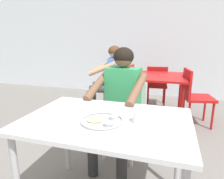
% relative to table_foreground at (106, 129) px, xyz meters
% --- Properties ---
extents(back_wall, '(12.00, 0.12, 3.40)m').
position_rel_table_foreground_xyz_m(back_wall, '(0.09, 3.48, 1.03)').
color(back_wall, silver).
rests_on(back_wall, ground).
extents(table_foreground, '(1.17, 0.79, 0.75)m').
position_rel_table_foreground_xyz_m(table_foreground, '(0.00, 0.00, 0.00)').
color(table_foreground, silver).
rests_on(table_foreground, ground).
extents(thali_tray, '(0.29, 0.29, 0.03)m').
position_rel_table_foreground_xyz_m(thali_tray, '(-0.01, -0.07, 0.09)').
color(thali_tray, '#B7BABF').
rests_on(thali_tray, table_foreground).
extents(drinking_cup, '(0.08, 0.08, 0.09)m').
position_rel_table_foreground_xyz_m(drinking_cup, '(0.23, -0.00, 0.12)').
color(drinking_cup, white).
rests_on(drinking_cup, table_foreground).
extents(chair_foreground, '(0.46, 0.47, 0.83)m').
position_rel_table_foreground_xyz_m(chair_foreground, '(-0.04, 0.83, -0.19)').
color(chair_foreground, silver).
rests_on(chair_foreground, ground).
extents(diner_foreground, '(0.54, 0.59, 1.22)m').
position_rel_table_foreground_xyz_m(diner_foreground, '(-0.06, 0.61, 0.05)').
color(diner_foreground, '#2A2A2A').
rests_on(diner_foreground, ground).
extents(table_background_red, '(0.90, 0.87, 0.74)m').
position_rel_table_foreground_xyz_m(table_background_red, '(0.20, 1.95, -0.02)').
color(table_background_red, '#B71414').
rests_on(table_background_red, ground).
extents(chair_red_left, '(0.48, 0.49, 0.87)m').
position_rel_table_foreground_xyz_m(chair_red_left, '(-0.36, 1.96, -0.16)').
color(chair_red_left, '#B61513').
rests_on(chair_red_left, ground).
extents(chair_red_right, '(0.49, 0.48, 0.86)m').
position_rel_table_foreground_xyz_m(chair_red_right, '(0.76, 1.88, -0.17)').
color(chair_red_right, '#B41414').
rests_on(chair_red_right, ground).
extents(chair_red_far, '(0.43, 0.47, 0.80)m').
position_rel_table_foreground_xyz_m(chair_red_far, '(0.16, 2.57, -0.20)').
color(chair_red_far, '#A51313').
rests_on(chair_red_far, ground).
extents(patron_background, '(0.60, 0.56, 1.19)m').
position_rel_table_foreground_xyz_m(patron_background, '(-0.59, 1.93, 0.04)').
color(patron_background, '#393939').
rests_on(patron_background, ground).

